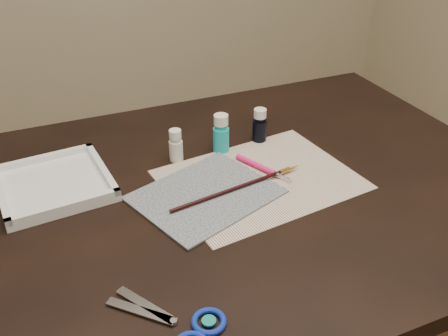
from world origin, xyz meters
name	(u,v)px	position (x,y,z in m)	size (l,w,h in m)	color
table	(224,312)	(0.00, 0.00, 0.38)	(1.30, 0.90, 0.75)	black
paper	(260,179)	(0.08, 0.00, 0.75)	(0.40, 0.30, 0.00)	white
canvas	(206,195)	(-0.05, -0.01, 0.75)	(0.27, 0.22, 0.00)	black
paint_bottle_white	(176,145)	(-0.06, 0.15, 0.79)	(0.03, 0.03, 0.08)	silver
paint_bottle_cyan	(221,133)	(0.06, 0.15, 0.80)	(0.04, 0.04, 0.09)	#18B3BC
paint_bottle_navy	(260,125)	(0.16, 0.16, 0.79)	(0.03, 0.03, 0.08)	black
paintbrush	(239,187)	(0.02, -0.02, 0.76)	(0.32, 0.01, 0.01)	black
craft_knife	(264,169)	(0.11, 0.02, 0.76)	(0.16, 0.01, 0.01)	#FA1C72
scissors	(160,320)	(-0.23, -0.29, 0.76)	(0.21, 0.11, 0.01)	silver
palette_tray	(54,183)	(-0.33, 0.14, 0.76)	(0.22, 0.22, 0.03)	white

